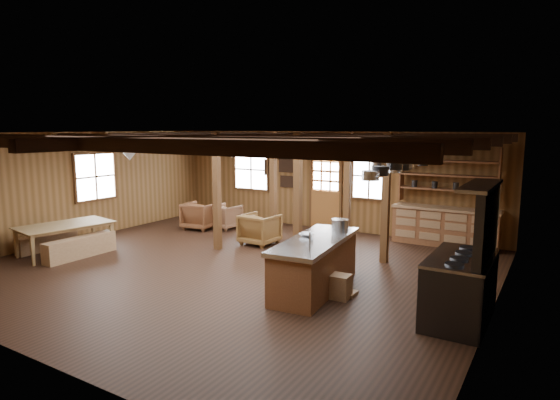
% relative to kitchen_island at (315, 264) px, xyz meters
% --- Properties ---
extents(room, '(10.04, 9.04, 2.84)m').
position_rel_kitchen_island_xyz_m(room, '(-2.11, 0.35, 0.92)').
color(room, black).
rests_on(room, ground).
extents(ceiling_joists, '(9.80, 8.82, 0.18)m').
position_rel_kitchen_island_xyz_m(ceiling_joists, '(-2.11, 0.52, 2.20)').
color(ceiling_joists, black).
rests_on(ceiling_joists, ceiling).
extents(timber_posts, '(3.95, 2.35, 2.80)m').
position_rel_kitchen_island_xyz_m(timber_posts, '(-1.59, 2.43, 0.92)').
color(timber_posts, '#4C2E15').
rests_on(timber_posts, floor).
extents(back_door, '(1.02, 0.08, 2.15)m').
position_rel_kitchen_island_xyz_m(back_door, '(-2.11, 4.80, 0.40)').
color(back_door, brown).
rests_on(back_door, floor).
extents(window_back_left, '(1.32, 0.06, 1.32)m').
position_rel_kitchen_island_xyz_m(window_back_left, '(-4.71, 4.81, 1.12)').
color(window_back_left, white).
rests_on(window_back_left, wall_back).
extents(window_back_right, '(1.02, 0.06, 1.32)m').
position_rel_kitchen_island_xyz_m(window_back_right, '(-0.81, 4.81, 1.12)').
color(window_back_right, white).
rests_on(window_back_right, wall_back).
extents(window_left, '(0.14, 1.24, 1.32)m').
position_rel_kitchen_island_xyz_m(window_left, '(-7.07, 0.85, 1.12)').
color(window_left, white).
rests_on(window_left, wall_back).
extents(notice_boards, '(1.08, 0.03, 0.90)m').
position_rel_kitchen_island_xyz_m(notice_boards, '(-3.61, 4.80, 1.16)').
color(notice_boards, silver).
rests_on(notice_boards, wall_back).
extents(back_counter, '(2.55, 0.60, 2.45)m').
position_rel_kitchen_island_xyz_m(back_counter, '(1.29, 4.55, 0.12)').
color(back_counter, brown).
rests_on(back_counter, floor).
extents(pendant_lamps, '(1.86, 2.36, 0.66)m').
position_rel_kitchen_island_xyz_m(pendant_lamps, '(-4.36, 1.35, 1.77)').
color(pendant_lamps, '#2A2A2C').
rests_on(pendant_lamps, ceiling).
extents(pot_rack, '(0.41, 3.00, 0.44)m').
position_rel_kitchen_island_xyz_m(pot_rack, '(1.25, 0.59, 1.79)').
color(pot_rack, '#2A2A2C').
rests_on(pot_rack, ceiling).
extents(kitchen_island, '(1.13, 2.58, 1.20)m').
position_rel_kitchen_island_xyz_m(kitchen_island, '(0.00, 0.00, 0.00)').
color(kitchen_island, brown).
rests_on(kitchen_island, floor).
extents(step_stool, '(0.48, 0.35, 0.42)m').
position_rel_kitchen_island_xyz_m(step_stool, '(0.53, -0.17, -0.27)').
color(step_stool, brown).
rests_on(step_stool, floor).
extents(commercial_range, '(0.88, 1.71, 2.11)m').
position_rel_kitchen_island_xyz_m(commercial_range, '(2.54, -0.09, 0.19)').
color(commercial_range, '#2A2A2C').
rests_on(commercial_range, floor).
extents(dining_table, '(1.45, 2.16, 0.70)m').
position_rel_kitchen_island_xyz_m(dining_table, '(-6.01, -0.83, -0.13)').
color(dining_table, olive).
rests_on(dining_table, floor).
extents(bench_wall, '(0.27, 1.46, 0.40)m').
position_rel_kitchen_island_xyz_m(bench_wall, '(-6.76, -0.83, -0.28)').
color(bench_wall, brown).
rests_on(bench_wall, floor).
extents(bench_aisle, '(0.32, 1.70, 0.47)m').
position_rel_kitchen_island_xyz_m(bench_aisle, '(-5.51, -0.83, -0.24)').
color(bench_aisle, brown).
rests_on(bench_aisle, floor).
extents(armchair_a, '(0.94, 0.96, 0.78)m').
position_rel_kitchen_island_xyz_m(armchair_a, '(-5.19, 2.87, -0.09)').
color(armchair_a, brown).
rests_on(armchair_a, floor).
extents(armchair_b, '(0.87, 0.90, 0.78)m').
position_rel_kitchen_island_xyz_m(armchair_b, '(-2.71, 2.27, -0.09)').
color(armchair_b, brown).
rests_on(armchair_b, floor).
extents(armchair_c, '(0.82, 0.84, 0.70)m').
position_rel_kitchen_island_xyz_m(armchair_c, '(-4.61, 3.32, -0.13)').
color(armchair_c, brown).
rests_on(armchair_c, floor).
extents(counter_pot, '(0.33, 0.33, 0.20)m').
position_rel_kitchen_island_xyz_m(counter_pot, '(0.04, 0.98, 0.56)').
color(counter_pot, '#B2B4B9').
rests_on(counter_pot, kitchen_island).
extents(bowl, '(0.26, 0.26, 0.06)m').
position_rel_kitchen_island_xyz_m(bowl, '(-0.23, 0.10, 0.49)').
color(bowl, silver).
rests_on(bowl, kitchen_island).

